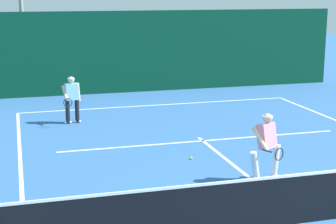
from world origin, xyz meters
TOP-DOWN VIEW (x-y plane):
  - ground_plane at (0.00, 0.00)m, footprint 80.00×80.00m
  - court_line_baseline_far at (0.00, 11.34)m, footprint 10.55×0.10m
  - court_line_service at (0.00, 6.03)m, footprint 8.60×0.10m
  - court_line_centre at (0.00, 3.20)m, footprint 0.10×6.40m
  - tennis_net at (0.00, 0.00)m, footprint 11.56×0.09m
  - player_near at (0.24, 2.30)m, footprint 0.99×1.01m
  - player_far at (-3.50, 9.30)m, footprint 0.64×0.90m
  - tennis_ball at (-0.90, 4.41)m, footprint 0.07×0.07m
  - back_fence_windscreen at (0.00, 14.35)m, footprint 18.19×0.12m

SIDE VIEW (x-z plane):
  - ground_plane at x=0.00m, z-range 0.00..0.00m
  - court_line_baseline_far at x=0.00m, z-range 0.00..0.01m
  - court_line_service at x=0.00m, z-range 0.00..0.01m
  - court_line_centre at x=0.00m, z-range 0.00..0.01m
  - tennis_ball at x=-0.90m, z-range 0.00..0.07m
  - tennis_net at x=0.00m, z-range -0.04..1.08m
  - player_far at x=-3.50m, z-range 0.08..1.67m
  - player_near at x=0.24m, z-range 0.08..1.73m
  - back_fence_windscreen at x=0.00m, z-range 0.00..3.53m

